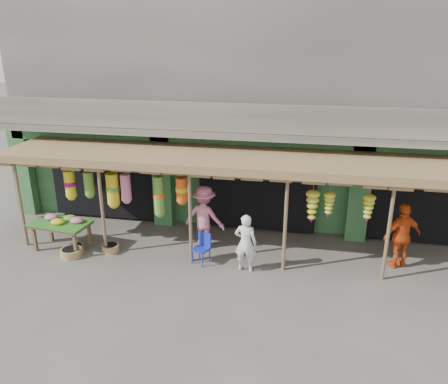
% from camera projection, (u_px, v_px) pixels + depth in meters
% --- Properties ---
extents(ground, '(80.00, 80.00, 0.00)m').
position_uv_depth(ground, '(247.00, 262.00, 11.90)').
color(ground, '#514C47').
rests_on(ground, ground).
extents(building, '(16.40, 6.80, 7.00)m').
position_uv_depth(building, '(268.00, 110.00, 15.23)').
color(building, gray).
rests_on(building, ground).
extents(awning, '(14.00, 2.70, 2.79)m').
position_uv_depth(awning, '(247.00, 163.00, 11.79)').
color(awning, brown).
rests_on(awning, ground).
extents(flower_table, '(1.74, 1.15, 0.98)m').
position_uv_depth(flower_table, '(62.00, 223.00, 12.40)').
color(flower_table, brown).
rests_on(flower_table, ground).
extents(blue_chair, '(0.52, 0.53, 0.84)m').
position_uv_depth(blue_chair, '(202.00, 246.00, 11.79)').
color(blue_chair, '#1828A0').
rests_on(blue_chair, ground).
extents(basket_left, '(0.60, 0.60, 0.20)m').
position_uv_depth(basket_left, '(111.00, 248.00, 12.47)').
color(basket_left, olive).
rests_on(basket_left, ground).
extents(basket_mid, '(0.70, 0.70, 0.22)m').
position_uv_depth(basket_mid, '(71.00, 253.00, 12.19)').
color(basket_mid, olive).
rests_on(basket_mid, ground).
extents(basket_right, '(0.54, 0.54, 0.20)m').
position_uv_depth(basket_right, '(76.00, 249.00, 12.43)').
color(basket_right, olive).
rests_on(basket_right, ground).
extents(person_front, '(0.60, 0.42, 1.58)m').
position_uv_depth(person_front, '(246.00, 243.00, 11.25)').
color(person_front, silver).
rests_on(person_front, ground).
extents(person_vendor, '(1.15, 0.86, 1.81)m').
position_uv_depth(person_vendor, '(402.00, 236.00, 11.38)').
color(person_vendor, '#CE4713').
rests_on(person_vendor, ground).
extents(person_shopper, '(1.31, 0.90, 1.86)m').
position_uv_depth(person_shopper, '(204.00, 217.00, 12.48)').
color(person_shopper, pink).
rests_on(person_shopper, ground).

